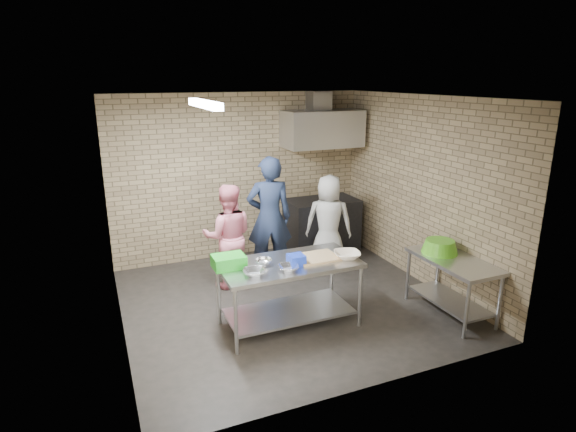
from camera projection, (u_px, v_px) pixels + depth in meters
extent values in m
plane|color=black|center=(287.00, 302.00, 6.41)|extent=(4.20, 4.20, 0.00)
plane|color=black|center=(287.00, 97.00, 5.64)|extent=(4.20, 4.20, 0.00)
cube|color=tan|center=(240.00, 176.00, 7.79)|extent=(4.20, 0.06, 2.70)
cube|color=tan|center=(373.00, 260.00, 4.25)|extent=(4.20, 0.06, 2.70)
cube|color=tan|center=(112.00, 225.00, 5.24)|extent=(0.06, 4.00, 2.70)
cube|color=tan|center=(421.00, 191.00, 6.80)|extent=(0.06, 4.00, 2.70)
cube|color=#ABAEB2|center=(289.00, 294.00, 5.71)|extent=(1.65, 0.83, 0.83)
cube|color=silver|center=(451.00, 286.00, 6.00)|extent=(0.60, 1.20, 0.75)
cube|color=black|center=(322.00, 225.00, 8.24)|extent=(1.20, 0.70, 0.90)
cube|color=silver|center=(322.00, 129.00, 7.81)|extent=(1.30, 0.60, 0.60)
cube|color=#A5A8AD|center=(319.00, 100.00, 7.82)|extent=(0.35, 0.30, 0.30)
cube|color=#3F2B19|center=(333.00, 138.00, 8.14)|extent=(0.80, 0.20, 0.04)
cube|color=white|center=(204.00, 104.00, 5.28)|extent=(0.10, 1.25, 0.08)
cube|color=green|center=(229.00, 261.00, 5.41)|extent=(0.37, 0.28, 0.15)
cube|color=#1833B6|center=(296.00, 260.00, 5.50)|extent=(0.18, 0.18, 0.12)
cube|color=tan|center=(316.00, 257.00, 5.70)|extent=(0.50, 0.39, 0.03)
imported|color=silver|center=(254.00, 272.00, 5.22)|extent=(0.32, 0.32, 0.06)
imported|color=silver|center=(264.00, 262.00, 5.51)|extent=(0.24, 0.24, 0.06)
imported|color=silver|center=(288.00, 268.00, 5.35)|extent=(0.29, 0.29, 0.06)
imported|color=beige|center=(347.00, 255.00, 5.71)|extent=(0.39, 0.39, 0.08)
cylinder|color=#B22619|center=(320.00, 132.00, 8.02)|extent=(0.07, 0.07, 0.18)
cylinder|color=green|center=(341.00, 132.00, 8.17)|extent=(0.06, 0.06, 0.15)
imported|color=#161E37|center=(269.00, 218.00, 7.00)|extent=(0.75, 0.57, 1.84)
imported|color=#DA7388|center=(228.00, 236.00, 6.70)|extent=(0.86, 0.74, 1.51)
imported|color=silver|center=(329.00, 222.00, 7.40)|extent=(0.87, 0.76, 1.49)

